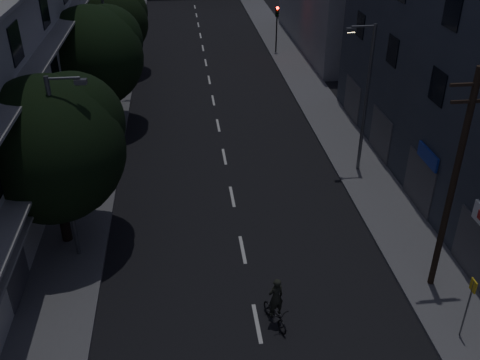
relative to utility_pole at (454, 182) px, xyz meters
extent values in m
plane|color=black|center=(-7.26, 17.22, -4.87)|extent=(160.00, 160.00, 0.00)
cube|color=#565659|center=(-14.76, 17.22, -4.79)|extent=(3.00, 90.00, 0.15)
cube|color=#565659|center=(0.24, 17.22, -4.79)|extent=(3.00, 90.00, 0.15)
cube|color=beige|center=(-7.26, -1.28, -4.86)|extent=(0.15, 2.00, 0.01)
cube|color=beige|center=(-7.26, 3.22, -4.86)|extent=(0.15, 2.00, 0.01)
cube|color=beige|center=(-7.26, 7.72, -4.86)|extent=(0.15, 2.00, 0.01)
cube|color=beige|center=(-7.26, 12.22, -4.86)|extent=(0.15, 2.00, 0.01)
cube|color=beige|center=(-7.26, 16.72, -4.86)|extent=(0.15, 2.00, 0.01)
cube|color=beige|center=(-7.26, 21.22, -4.86)|extent=(0.15, 2.00, 0.01)
cube|color=beige|center=(-7.26, 25.72, -4.86)|extent=(0.15, 2.00, 0.01)
cube|color=beige|center=(-7.26, 30.22, -4.86)|extent=(0.15, 2.00, 0.01)
cube|color=beige|center=(-7.26, 34.72, -4.86)|extent=(0.15, 2.00, 0.01)
cube|color=beige|center=(-7.26, 39.22, -4.86)|extent=(0.15, 2.00, 0.01)
cube|color=beige|center=(-7.26, 43.72, -4.86)|extent=(0.15, 2.00, 0.01)
cube|color=beige|center=(-7.26, 48.22, -4.86)|extent=(0.15, 2.00, 0.01)
cube|color=beige|center=(-7.26, 52.72, -4.86)|extent=(0.15, 2.00, 0.01)
cube|color=black|center=(-16.24, 1.22, -2.87)|extent=(0.06, 1.60, 1.60)
cube|color=black|center=(-16.24, 7.22, -2.87)|extent=(0.06, 1.60, 1.60)
cube|color=black|center=(-16.24, 13.22, -2.87)|extent=(0.06, 1.60, 1.60)
cube|color=black|center=(-16.24, 19.22, -2.87)|extent=(0.06, 1.60, 1.60)
cube|color=black|center=(-16.24, 25.22, -2.87)|extent=(0.06, 1.60, 1.60)
cube|color=black|center=(-16.24, 7.22, 0.33)|extent=(0.06, 1.60, 1.60)
cube|color=black|center=(-16.24, 13.22, 0.33)|extent=(0.06, 1.60, 1.60)
cube|color=black|center=(-16.24, 19.22, 0.33)|extent=(0.06, 1.60, 1.60)
cube|color=black|center=(-16.24, 25.22, 0.33)|extent=(0.06, 1.60, 1.60)
cube|color=black|center=(-16.24, 7.22, 3.53)|extent=(0.06, 1.60, 1.60)
cube|color=black|center=(-16.24, 13.22, 3.53)|extent=(0.06, 1.60, 1.60)
cube|color=gray|center=(-15.76, 10.22, -0.87)|extent=(1.00, 32.40, 0.12)
cube|color=gray|center=(-15.76, 10.22, 2.33)|extent=(1.00, 32.40, 0.12)
cube|color=gray|center=(-15.86, 10.22, -1.77)|extent=(0.80, 32.40, 0.12)
cube|color=#424247|center=(-16.23, 1.22, -3.47)|extent=(0.06, 2.40, 2.40)
cube|color=#424247|center=(-16.23, 7.22, -3.47)|extent=(0.06, 2.40, 2.40)
cube|color=#424247|center=(-16.23, 13.22, -3.47)|extent=(0.06, 2.40, 2.40)
cube|color=#424247|center=(-16.23, 19.22, -3.47)|extent=(0.06, 2.40, 2.40)
cube|color=#424247|center=(-16.23, 25.22, -3.47)|extent=(0.06, 2.40, 2.40)
cube|color=black|center=(1.72, 5.72, 1.43)|extent=(0.06, 1.40, 1.50)
cube|color=black|center=(1.72, 11.22, 1.43)|extent=(0.06, 1.40, 1.50)
cube|color=black|center=(1.72, 16.72, 1.43)|extent=(0.06, 1.40, 1.50)
cube|color=black|center=(1.72, 5.72, 4.73)|extent=(0.06, 1.40, 1.50)
cube|color=#424247|center=(1.71, 0.22, -3.47)|extent=(0.06, 3.00, 2.60)
cube|color=#424247|center=(1.71, 5.72, -3.47)|extent=(0.06, 3.00, 2.60)
cube|color=#424247|center=(1.71, 11.22, -3.47)|extent=(0.06, 3.00, 2.60)
cube|color=#424247|center=(1.71, 16.72, -3.47)|extent=(0.06, 3.00, 2.60)
cube|color=navy|center=(1.64, 5.22, -1.77)|extent=(0.12, 2.00, 0.70)
cylinder|color=black|center=(-15.05, 4.72, -2.66)|extent=(0.44, 0.44, 4.12)
sphere|color=black|center=(-15.05, 4.72, -0.19)|extent=(6.18, 6.18, 6.18)
sphere|color=black|center=(-14.12, 5.50, 0.59)|extent=(4.32, 4.32, 4.32)
sphere|color=black|center=(-15.82, 4.11, 0.28)|extent=(4.02, 4.02, 4.02)
cylinder|color=black|center=(-14.84, 17.44, -2.66)|extent=(0.44, 0.44, 4.12)
sphere|color=black|center=(-14.84, 17.44, -0.19)|extent=(6.20, 6.20, 6.20)
sphere|color=black|center=(-13.91, 18.21, 0.59)|extent=(4.34, 4.34, 4.34)
sphere|color=black|center=(-15.62, 16.82, 0.28)|extent=(4.03, 4.03, 4.03)
cylinder|color=black|center=(-14.56, 28.29, -2.91)|extent=(0.44, 0.44, 3.62)
sphere|color=black|center=(-14.56, 28.29, -0.73)|extent=(5.41, 5.41, 5.41)
sphere|color=black|center=(-13.75, 28.97, -0.05)|extent=(3.79, 3.79, 3.79)
sphere|color=black|center=(-15.23, 27.75, -0.32)|extent=(3.52, 3.52, 3.52)
cylinder|color=black|center=(-0.69, 32.17, -3.12)|extent=(0.12, 0.12, 3.20)
cube|color=black|center=(-0.69, 32.17, -1.07)|extent=(0.28, 0.22, 0.90)
sphere|color=#FF0C05|center=(-0.69, 32.02, -0.74)|extent=(0.22, 0.22, 0.22)
sphere|color=#3F330C|center=(-0.69, 32.02, -1.04)|extent=(0.22, 0.22, 0.22)
sphere|color=black|center=(-0.69, 32.02, -1.34)|extent=(0.22, 0.22, 0.22)
cylinder|color=black|center=(-13.91, 30.74, -3.12)|extent=(0.12, 0.12, 3.20)
cube|color=black|center=(-13.91, 30.74, -1.07)|extent=(0.28, 0.22, 0.90)
sphere|color=black|center=(-13.91, 30.59, -0.74)|extent=(0.22, 0.22, 0.22)
sphere|color=#3F330C|center=(-13.91, 30.59, -1.04)|extent=(0.22, 0.22, 0.22)
sphere|color=#0CFF26|center=(-13.91, 30.59, -1.34)|extent=(0.22, 0.22, 0.22)
cylinder|color=#55585C|center=(-14.40, 3.62, -0.72)|extent=(0.18, 0.18, 8.00)
cylinder|color=#55585C|center=(-13.80, 3.62, 3.18)|extent=(1.20, 0.10, 0.10)
cube|color=#55585C|center=(-13.20, 3.62, 3.03)|extent=(0.45, 0.25, 0.18)
cube|color=#4C4C4C|center=(-13.20, 3.62, 2.93)|extent=(0.35, 0.18, 0.04)
cylinder|color=#515459|center=(0.00, 9.66, -0.72)|extent=(0.18, 0.18, 8.00)
cylinder|color=#515459|center=(-0.60, 9.66, 3.18)|extent=(1.20, 0.10, 0.10)
cube|color=#515459|center=(-1.20, 9.66, 3.03)|extent=(0.45, 0.25, 0.18)
cube|color=#FFD88C|center=(-1.20, 9.66, 2.93)|extent=(0.35, 0.18, 0.04)
cylinder|color=#56595D|center=(-14.50, 22.47, -0.72)|extent=(0.18, 0.18, 8.00)
cylinder|color=black|center=(0.00, 0.00, -0.22)|extent=(0.24, 0.24, 9.00)
cube|color=black|center=(0.00, 0.00, 3.68)|extent=(1.80, 0.10, 0.10)
cube|color=black|center=(0.00, 0.00, 3.08)|extent=(1.50, 0.10, 0.10)
cylinder|color=#595B60|center=(-0.16, -2.82, -3.47)|extent=(0.06, 0.06, 2.50)
cube|color=yellow|center=(-0.16, -2.82, -2.42)|extent=(0.05, 0.35, 0.45)
imported|color=black|center=(-6.61, -1.33, -4.43)|extent=(1.10, 1.75, 0.87)
imported|color=black|center=(-6.61, -1.33, -3.61)|extent=(0.70, 0.58, 1.66)
camera|label=1|loc=(-9.57, -15.61, 9.67)|focal=40.00mm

